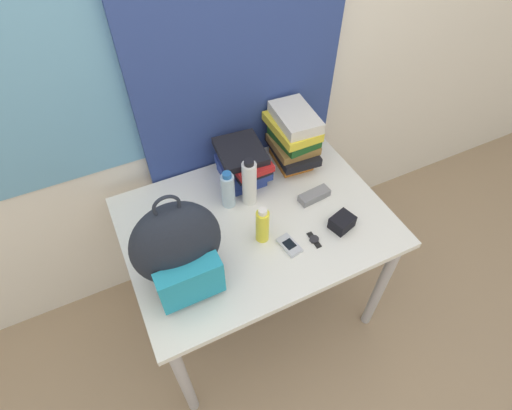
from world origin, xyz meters
The scene contains 14 objects.
ground_plane centered at (0.00, 0.00, 0.00)m, with size 12.00×12.00×0.00m, color #9E8466.
wall_back centered at (0.00, 0.92, 1.25)m, with size 6.00×0.06×2.50m.
curtain_blue centered at (0.14, 0.87, 1.25)m, with size 0.98×0.04×2.50m.
desk centered at (0.00, 0.42, 0.68)m, with size 1.15×0.84×0.78m.
backpack centered at (-0.38, 0.29, 0.97)m, with size 0.34×0.27×0.45m.
book_stack_left centered at (0.06, 0.69, 0.87)m, with size 0.24×0.28×0.18m.
book_stack_center centered at (0.33, 0.69, 0.93)m, with size 0.21×0.30×0.29m.
water_bottle centered at (-0.07, 0.56, 0.87)m, with size 0.06×0.06×0.19m.
sports_bottle centered at (0.02, 0.53, 0.90)m, with size 0.07×0.07×0.25m.
sunscreen_bottle centered at (-0.02, 0.32, 0.87)m, with size 0.06×0.06×0.18m.
cell_phone centered at (0.06, 0.23, 0.79)m, with size 0.08×0.12×0.02m.
sunglasses_case centered at (0.30, 0.42, 0.80)m, with size 0.15×0.07×0.04m.
camera_pouch centered at (0.32, 0.22, 0.81)m, with size 0.12×0.10×0.06m.
wristwatch centered at (0.17, 0.21, 0.78)m, with size 0.04×0.09×0.01m.
Camera 1 is at (-0.48, -0.58, 2.15)m, focal length 28.00 mm.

